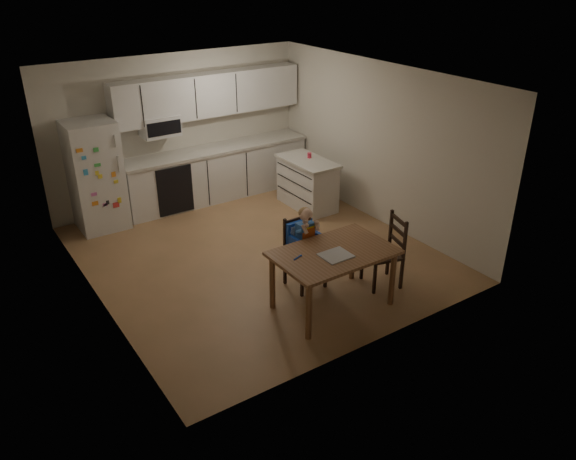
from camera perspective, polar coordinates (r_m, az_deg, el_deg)
The scene contains 10 objects.
room at distance 8.02m, azimuth -5.24°, elevation 6.85°, with size 4.52×5.01×2.51m.
refrigerator at distance 9.11m, azimuth -18.96°, elevation 5.22°, with size 0.72×0.70×1.70m, color silver.
kitchen_run at distance 9.84m, azimuth -7.63°, elevation 8.13°, with size 3.37×0.62×2.15m.
kitchen_island at distance 9.52m, azimuth 1.97°, elevation 4.78°, with size 0.59×1.13×0.83m.
red_cup at distance 9.45m, azimuth 2.19°, elevation 7.59°, with size 0.07×0.07×0.09m, color #D62942.
dining_table at distance 6.67m, azimuth 4.65°, elevation -2.94°, with size 1.41×0.91×0.76m.
napkin at distance 6.52m, azimuth 4.88°, elevation -2.59°, with size 0.34×0.30×0.01m, color #AEAEB3.
toddler_spoon at distance 6.44m, azimuth 0.94°, elevation -2.83°, with size 0.02×0.02×0.12m, color blue.
chair_booster at distance 7.09m, azimuth 1.57°, elevation -0.88°, with size 0.42×0.42×1.10m.
chair_side at distance 7.30m, azimuth 10.32°, elevation -1.64°, with size 0.52×0.52×0.95m.
Camera 1 is at (-3.61, -6.18, 3.89)m, focal length 35.00 mm.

